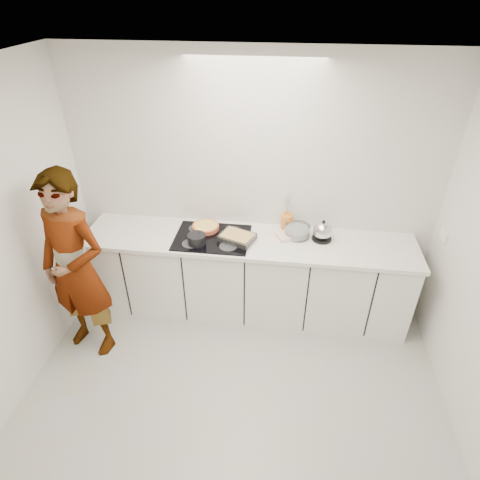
# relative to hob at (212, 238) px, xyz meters

# --- Properties ---
(floor) EXTENTS (3.60, 3.20, 0.00)m
(floor) POSITION_rel_hob_xyz_m (0.35, -1.26, -0.92)
(floor) COLOR #A9A9A8
(floor) RESTS_ON ground
(ceiling) EXTENTS (3.60, 3.20, 0.00)m
(ceiling) POSITION_rel_hob_xyz_m (0.35, -1.26, 1.68)
(ceiling) COLOR white
(ceiling) RESTS_ON wall_back
(wall_back) EXTENTS (3.60, 0.00, 2.60)m
(wall_back) POSITION_rel_hob_xyz_m (0.35, 0.34, 0.38)
(wall_back) COLOR silver
(wall_back) RESTS_ON ground
(base_cabinets) EXTENTS (3.20, 0.58, 0.87)m
(base_cabinets) POSITION_rel_hob_xyz_m (0.35, 0.02, -0.48)
(base_cabinets) COLOR white
(base_cabinets) RESTS_ON floor
(countertop) EXTENTS (3.24, 0.64, 0.04)m
(countertop) POSITION_rel_hob_xyz_m (0.35, 0.02, -0.03)
(countertop) COLOR white
(countertop) RESTS_ON base_cabinets
(hob) EXTENTS (0.72, 0.54, 0.01)m
(hob) POSITION_rel_hob_xyz_m (0.00, 0.00, 0.00)
(hob) COLOR black
(hob) RESTS_ON countertop
(tart_dish) EXTENTS (0.27, 0.27, 0.04)m
(tart_dish) POSITION_rel_hob_xyz_m (-0.09, 0.14, 0.03)
(tart_dish) COLOR #C65736
(tart_dish) RESTS_ON hob
(saucepan) EXTENTS (0.20, 0.20, 0.16)m
(saucepan) POSITION_rel_hob_xyz_m (-0.12, -0.13, 0.06)
(saucepan) COLOR black
(saucepan) RESTS_ON hob
(baking_dish) EXTENTS (0.38, 0.33, 0.06)m
(baking_dish) POSITION_rel_hob_xyz_m (0.25, -0.02, 0.04)
(baking_dish) COLOR silver
(baking_dish) RESTS_ON hob
(mixing_bowl) EXTENTS (0.28, 0.28, 0.12)m
(mixing_bowl) POSITION_rel_hob_xyz_m (0.82, 0.15, 0.05)
(mixing_bowl) COLOR silver
(mixing_bowl) RESTS_ON countertop
(tea_towel) EXTENTS (0.28, 0.25, 0.04)m
(tea_towel) POSITION_rel_hob_xyz_m (0.74, 0.11, 0.01)
(tea_towel) COLOR white
(tea_towel) RESTS_ON countertop
(kettle) EXTENTS (0.22, 0.22, 0.22)m
(kettle) POSITION_rel_hob_xyz_m (1.06, 0.11, 0.08)
(kettle) COLOR black
(kettle) RESTS_ON countertop
(utensil_crock) EXTENTS (0.14, 0.14, 0.15)m
(utensil_crock) POSITION_rel_hob_xyz_m (0.71, 0.28, 0.07)
(utensil_crock) COLOR orange
(utensil_crock) RESTS_ON countertop
(cook) EXTENTS (0.75, 0.59, 1.83)m
(cook) POSITION_rel_hob_xyz_m (-1.09, -0.64, -0.00)
(cook) COLOR white
(cook) RESTS_ON floor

